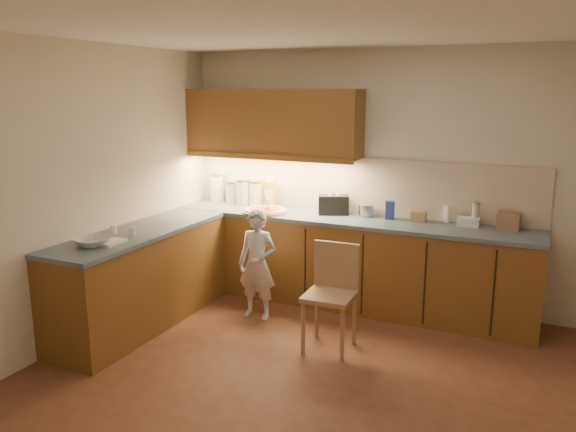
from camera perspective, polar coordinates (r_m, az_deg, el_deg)
The scene contains 24 objects.
room at distance 3.89m, azimuth 3.29°, elevation 5.16°, with size 4.54×4.50×2.62m.
l_counter at distance 5.64m, azimuth -0.93°, elevation -5.14°, with size 3.77×2.62×0.92m.
backsplash at distance 5.93m, azimuth 6.93°, elevation 3.10°, with size 3.75×0.02×0.58m, color beige.
upper_cabinets at distance 6.05m, azimuth -1.62°, elevation 9.46°, with size 1.95×0.36×0.73m.
pizza_on_board at distance 5.95m, azimuth -2.37°, elevation 0.57°, with size 0.48×0.48×0.19m.
child at distance 5.45m, azimuth -3.13°, elevation -4.93°, with size 0.39×0.26×1.08m, color silver.
wooden_chair at distance 4.86m, azimuth 4.52°, elevation -7.32°, with size 0.42×0.42×0.90m.
mixing_bowl at distance 4.93m, azimuth -19.28°, elevation -2.48°, with size 0.29×0.29×0.07m, color silver.
canister_a at distance 6.57m, azimuth -7.23°, elevation 2.88°, with size 0.16×0.16×0.32m.
canister_b at distance 6.42m, azimuth -5.71°, elevation 2.40°, with size 0.15×0.15×0.26m.
canister_c at distance 6.33m, azimuth -4.62°, elevation 2.44°, with size 0.16×0.16×0.29m.
canister_d at distance 6.31m, azimuth -3.27°, elevation 2.38°, with size 0.17×0.17×0.28m.
oil_jug at distance 6.19m, azimuth -1.80°, elevation 2.32°, with size 0.12×0.09×0.34m.
toaster at distance 5.87m, azimuth 4.64°, elevation 1.16°, with size 0.36×0.29×0.20m.
steel_pot at distance 5.80m, azimuth 7.93°, elevation 0.58°, with size 0.16×0.16×0.13m.
blue_box at distance 5.71m, azimuth 10.30°, elevation 0.61°, with size 0.09×0.06×0.19m, color #354BA1.
card_box_a at distance 5.67m, azimuth 13.13°, elevation -0.04°, with size 0.14×0.10×0.10m, color tan.
white_bottle at distance 5.69m, azimuth 15.82°, elevation 0.17°, with size 0.05×0.05×0.16m, color white.
flat_pack at distance 5.61m, azimuth 17.84°, elevation -0.57°, with size 0.20×0.14×0.08m, color white.
tall_jar at distance 5.62m, azimuth 18.53°, elevation 0.20°, with size 0.07×0.07×0.23m.
card_box_b at distance 5.58m, azimuth 21.50°, elevation -0.51°, with size 0.20×0.16×0.16m, color #9A7353.
dough_cloth at distance 5.02m, azimuth -18.20°, elevation -2.45°, with size 0.31×0.24×0.02m, color white.
spice_jar_a at distance 5.30m, azimuth -17.29°, elevation -1.32°, with size 0.05×0.05×0.07m, color white.
spice_jar_b at distance 5.17m, azimuth -15.56°, elevation -1.55°, with size 0.05×0.05×0.07m, color white.
Camera 1 is at (1.41, -3.59, 2.18)m, focal length 35.00 mm.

